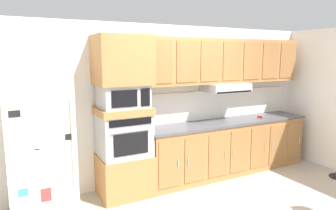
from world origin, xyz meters
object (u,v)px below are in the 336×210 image
at_px(refrigerator, 40,148).
at_px(screwdriver, 260,117).
at_px(microwave, 123,96).
at_px(built_in_oven, 124,135).

relative_size(refrigerator, screwdriver, 12.23).
relative_size(refrigerator, microwave, 2.73).
bearing_deg(screwdriver, microwave, 178.92).
height_order(built_in_oven, screwdriver, built_in_oven).
relative_size(built_in_oven, microwave, 1.09).
relative_size(refrigerator, built_in_oven, 2.51).
distance_m(refrigerator, built_in_oven, 1.12).
relative_size(microwave, screwdriver, 4.48).
bearing_deg(built_in_oven, screwdriver, -1.08).
xyz_separation_m(microwave, screwdriver, (2.57, -0.05, -0.53)).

